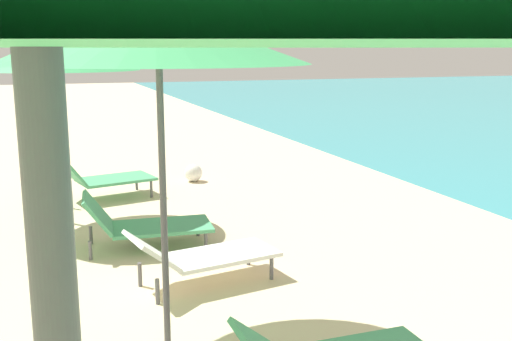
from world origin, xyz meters
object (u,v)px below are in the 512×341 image
lounger_farthest_inland (143,223)px  lounger_second_shoreside (202,255)px  lounger_farthest_shoreside (103,177)px  umbrella_second (158,37)px  beach_ball (193,173)px  umbrella_farthest (59,52)px

lounger_farthest_inland → lounger_second_shoreside: bearing=-69.7°
lounger_second_shoreside → lounger_farthest_shoreside: lounger_farthest_shoreside is taller
lounger_second_shoreside → lounger_farthest_inland: bearing=95.3°
umbrella_second → lounger_farthest_inland: umbrella_second is taller
lounger_second_shoreside → beach_ball: lounger_second_shoreside is taller
lounger_second_shoreside → lounger_farthest_shoreside: 3.78m
lounger_second_shoreside → lounger_farthest_shoreside: size_ratio=1.00×
beach_ball → lounger_farthest_inland: bearing=-113.0°
beach_ball → umbrella_farthest: bearing=-137.8°
lounger_farthest_shoreside → beach_ball: (1.56, 0.74, -0.19)m
umbrella_second → lounger_farthest_shoreside: size_ratio=1.71×
lounger_farthest_shoreside → umbrella_farthest: bearing=-128.3°
umbrella_second → lounger_second_shoreside: size_ratio=1.70×
lounger_second_shoreside → umbrella_farthest: 3.37m
umbrella_second → beach_ball: bearing=74.4°
umbrella_second → umbrella_farthest: size_ratio=1.04×
umbrella_farthest → beach_ball: umbrella_farthest is taller
lounger_second_shoreside → beach_ball: 4.58m
lounger_farthest_inland → beach_ball: lounger_farthest_inland is taller
umbrella_farthest → beach_ball: 3.50m
beach_ball → umbrella_second: bearing=-105.6°
umbrella_second → lounger_farthest_inland: size_ratio=1.75×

